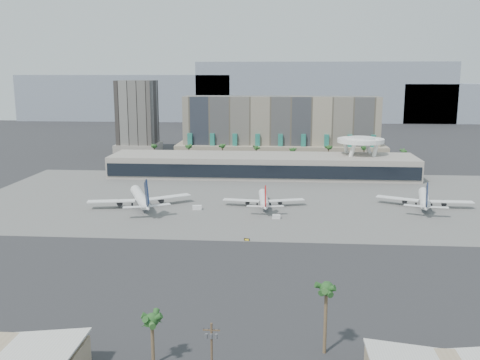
# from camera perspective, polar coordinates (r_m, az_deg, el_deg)

# --- Properties ---
(ground) EXTENTS (900.00, 900.00, 0.00)m
(ground) POSITION_cam_1_polar(r_m,az_deg,el_deg) (195.27, 1.20, -5.69)
(ground) COLOR #232326
(ground) RESTS_ON ground
(apron_pad) EXTENTS (260.00, 130.00, 0.06)m
(apron_pad) POSITION_cam_1_polar(r_m,az_deg,el_deg) (248.31, 1.91, -1.97)
(apron_pad) COLOR #5B5B59
(apron_pad) RESTS_ON ground
(mountain_ridge) EXTENTS (680.00, 60.00, 70.00)m
(mountain_ridge) POSITION_cam_1_polar(r_m,az_deg,el_deg) (657.24, 5.99, 8.90)
(mountain_ridge) COLOR gray
(mountain_ridge) RESTS_ON ground
(hotel) EXTENTS (140.00, 30.00, 42.00)m
(hotel) POSITION_cam_1_polar(r_m,az_deg,el_deg) (363.10, 4.34, 4.92)
(hotel) COLOR gray
(hotel) RESTS_ON ground
(office_tower) EXTENTS (30.00, 30.00, 52.00)m
(office_tower) POSITION_cam_1_polar(r_m,az_deg,el_deg) (401.97, -10.87, 6.25)
(office_tower) COLOR black
(office_tower) RESTS_ON ground
(terminal) EXTENTS (170.00, 32.50, 14.50)m
(terminal) POSITION_cam_1_polar(r_m,az_deg,el_deg) (300.75, 2.38, 1.63)
(terminal) COLOR #9B9488
(terminal) RESTS_ON ground
(saucer_structure) EXTENTS (26.00, 26.00, 21.89)m
(saucer_structure) POSITION_cam_1_polar(r_m,az_deg,el_deg) (308.17, 12.73, 3.84)
(saucer_structure) COLOR white
(saucer_structure) RESTS_ON ground
(palm_row) EXTENTS (157.80, 2.80, 13.10)m
(palm_row) POSITION_cam_1_polar(r_m,az_deg,el_deg) (334.72, 3.80, 3.30)
(palm_row) COLOR brown
(palm_row) RESTS_ON ground
(utility_pole) EXTENTS (3.20, 0.85, 12.00)m
(utility_pole) POSITION_cam_1_polar(r_m,az_deg,el_deg) (103.99, -3.05, -17.43)
(utility_pole) COLOR #4C3826
(utility_pole) RESTS_ON ground
(airliner_left) EXTENTS (42.55, 43.86, 16.06)m
(airliner_left) POSITION_cam_1_polar(r_m,az_deg,el_deg) (235.62, -10.57, -1.89)
(airliner_left) COLOR white
(airliner_left) RESTS_ON ground
(airliner_centre) EXTENTS (35.86, 37.01, 12.77)m
(airliner_centre) POSITION_cam_1_polar(r_m,az_deg,el_deg) (232.79, 2.55, -2.07)
(airliner_centre) COLOR white
(airliner_centre) RESTS_ON ground
(airliner_right) EXTENTS (39.95, 41.53, 14.52)m
(airliner_right) POSITION_cam_1_polar(r_m,az_deg,el_deg) (244.68, 19.06, -1.93)
(airliner_right) COLOR white
(airliner_right) RESTS_ON ground
(service_vehicle_a) EXTENTS (4.11, 2.48, 1.89)m
(service_vehicle_a) POSITION_cam_1_polar(r_m,az_deg,el_deg) (228.40, -4.61, -2.95)
(service_vehicle_a) COLOR white
(service_vehicle_a) RESTS_ON ground
(service_vehicle_b) EXTENTS (3.22, 1.87, 1.64)m
(service_vehicle_b) POSITION_cam_1_polar(r_m,az_deg,el_deg) (214.33, 3.90, -3.93)
(service_vehicle_b) COLOR silver
(service_vehicle_b) RESTS_ON ground
(taxiway_sign) EXTENTS (2.00, 0.78, 0.91)m
(taxiway_sign) POSITION_cam_1_polar(r_m,az_deg,el_deg) (186.40, 0.73, -6.38)
(taxiway_sign) COLOR black
(taxiway_sign) RESTS_ON ground
(near_palm_a) EXTENTS (6.00, 6.00, 10.91)m
(near_palm_a) POSITION_cam_1_polar(r_m,az_deg,el_deg) (110.54, -9.36, -15.17)
(near_palm_a) COLOR brown
(near_palm_a) RESTS_ON ground
(near_palm_b) EXTENTS (6.00, 6.00, 15.56)m
(near_palm_b) POSITION_cam_1_polar(r_m,az_deg,el_deg) (112.62, 9.18, -12.10)
(near_palm_b) COLOR brown
(near_palm_b) RESTS_ON ground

